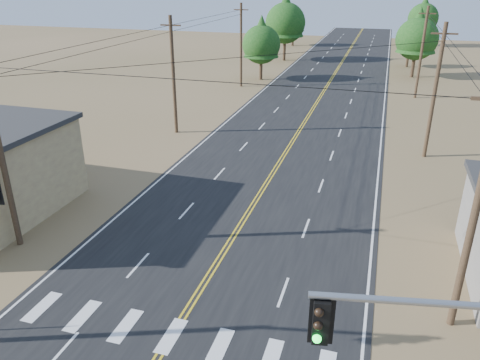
% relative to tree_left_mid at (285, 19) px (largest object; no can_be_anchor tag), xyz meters
% --- Properties ---
extents(road, '(15.00, 200.00, 0.02)m').
position_rel_tree_left_mid_xyz_m(road, '(9.44, -43.20, -6.56)').
color(road, black).
rests_on(road, ground).
extents(utility_pole_left_near, '(1.80, 0.30, 10.00)m').
position_rel_tree_left_mid_xyz_m(utility_pole_left_near, '(-1.06, -61.20, -1.45)').
color(utility_pole_left_near, '#4C3826').
rests_on(utility_pole_left_near, ground).
extents(utility_pole_left_mid, '(1.80, 0.30, 10.00)m').
position_rel_tree_left_mid_xyz_m(utility_pole_left_mid, '(-1.06, -41.20, -1.45)').
color(utility_pole_left_mid, '#4C3826').
rests_on(utility_pole_left_mid, ground).
extents(utility_pole_left_far, '(1.80, 0.30, 10.00)m').
position_rel_tree_left_mid_xyz_m(utility_pole_left_far, '(-1.06, -21.20, -1.45)').
color(utility_pole_left_far, '#4C3826').
rests_on(utility_pole_left_far, ground).
extents(utility_pole_right_near, '(1.80, 0.30, 10.00)m').
position_rel_tree_left_mid_xyz_m(utility_pole_right_near, '(19.94, -61.20, -1.45)').
color(utility_pole_right_near, '#4C3826').
rests_on(utility_pole_right_near, ground).
extents(utility_pole_right_mid, '(1.80, 0.30, 10.00)m').
position_rel_tree_left_mid_xyz_m(utility_pole_right_mid, '(19.94, -41.20, -1.45)').
color(utility_pole_right_mid, '#4C3826').
rests_on(utility_pole_right_mid, ground).
extents(utility_pole_right_far, '(1.80, 0.30, 10.00)m').
position_rel_tree_left_mid_xyz_m(utility_pole_right_far, '(19.94, -21.20, -1.45)').
color(utility_pole_right_far, '#4C3826').
rests_on(utility_pole_right_far, ground).
extents(tree_left_near, '(5.02, 5.02, 8.36)m').
position_rel_tree_left_mid_xyz_m(tree_left_near, '(0.27, -16.35, -1.46)').
color(tree_left_near, '#3F2D1E').
rests_on(tree_left_near, ground).
extents(tree_left_mid, '(6.44, 6.44, 10.74)m').
position_rel_tree_left_mid_xyz_m(tree_left_mid, '(0.00, 0.00, 0.00)').
color(tree_left_mid, '#3F2D1E').
rests_on(tree_left_mid, ground).
extents(tree_left_far, '(4.75, 4.75, 7.92)m').
position_rel_tree_left_mid_xyz_m(tree_left_far, '(-2.14, 18.20, -1.73)').
color(tree_left_far, '#3F2D1E').
rests_on(tree_left_far, ground).
extents(tree_right_near, '(5.60, 5.60, 9.33)m').
position_rel_tree_left_mid_xyz_m(tree_right_near, '(19.93, -8.64, -0.87)').
color(tree_right_near, '#3F2D1E').
rests_on(tree_right_near, ground).
extents(tree_right_mid, '(3.68, 3.68, 6.14)m').
position_rel_tree_left_mid_xyz_m(tree_right_mid, '(19.42, -0.56, -2.82)').
color(tree_right_mid, '#3F2D1E').
rests_on(tree_right_mid, ground).
extents(tree_right_far, '(5.76, 5.76, 9.60)m').
position_rel_tree_left_mid_xyz_m(tree_right_far, '(22.30, 24.79, -0.70)').
color(tree_right_far, '#3F2D1E').
rests_on(tree_right_far, ground).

